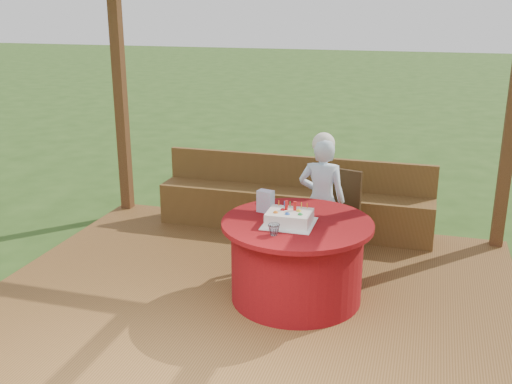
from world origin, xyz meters
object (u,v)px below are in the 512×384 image
elderly_woman (322,198)px  gift_bag (266,201)px  table (297,259)px  chair (337,210)px  birthday_cake (289,218)px  bench (294,207)px  drinking_glass (274,230)px

elderly_woman → gift_bag: (-0.37, -0.68, 0.15)m
elderly_woman → table: bearing=-93.5°
chair → elderly_woman: size_ratio=0.67×
elderly_woman → birthday_cake: elderly_woman is taller
chair → gift_bag: (-0.48, -0.89, 0.32)m
bench → birthday_cake: (0.34, -1.65, 0.48)m
drinking_glass → elderly_woman: bearing=82.3°
birthday_cake → drinking_glass: bearing=-102.3°
chair → bench: bearing=136.0°
bench → drinking_glass: (0.28, -1.92, 0.47)m
bench → drinking_glass: bench is taller
drinking_glass → chair: bearing=78.7°
table → birthday_cake: birthday_cake is taller
bench → gift_bag: 1.52m
elderly_woman → gift_bag: size_ratio=6.68×
birthday_cake → drinking_glass: size_ratio=4.31×
bench → elderly_woman: 0.94m
birthday_cake → elderly_woman: bearing=83.6°
elderly_woman → bench: bearing=120.5°
table → chair: size_ratio=1.47×
bench → gift_bag: gift_bag is taller
chair → table: bearing=-99.2°
bench → birthday_cake: size_ratio=7.38×
table → elderly_woman: (0.05, 0.83, 0.29)m
chair → elderly_woman: elderly_woman is taller
drinking_glass → bench: bearing=98.2°
chair → birthday_cake: (-0.22, -1.12, 0.28)m
bench → gift_bag: (0.07, -1.42, 0.52)m
drinking_glass → table: bearing=72.5°
table → bench: bearing=103.8°
bench → drinking_glass: size_ratio=31.79×
chair → elderly_woman: (-0.12, -0.21, 0.18)m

